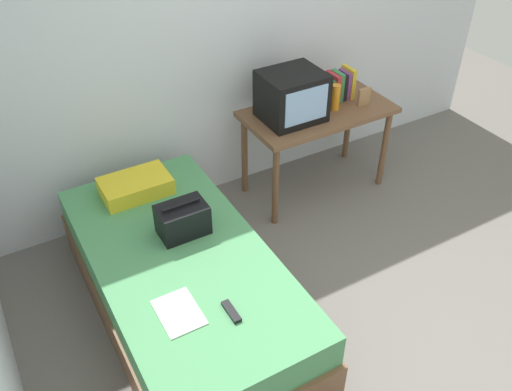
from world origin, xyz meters
The scene contains 12 objects.
ground_plane centered at (0.00, 0.00, 0.00)m, with size 8.00×8.00×0.00m, color slate.
wall_back centered at (0.00, 2.00, 1.30)m, with size 5.20×0.10×2.60m, color silver.
bed centered at (-0.91, 0.80, 0.26)m, with size 1.00×2.00×0.53m.
desk centered at (0.58, 1.54, 0.64)m, with size 1.16×0.60×0.73m.
tv centered at (0.32, 1.54, 0.91)m, with size 0.44×0.39×0.36m.
water_bottle centered at (0.69, 1.49, 0.83)m, with size 0.07×0.07×0.20m, color orange.
book_row centered at (0.81, 1.61, 0.85)m, with size 0.21×0.17×0.24m.
picture_frame centered at (0.92, 1.43, 0.80)m, with size 0.11×0.02×0.14m, color #9E754C.
pillow centered at (-0.93, 1.50, 0.58)m, with size 0.46×0.29×0.11m, color yellow.
handbag centered at (-0.81, 0.97, 0.63)m, with size 0.30×0.20×0.23m.
magazine centered at (-1.10, 0.39, 0.53)m, with size 0.21×0.29×0.01m, color white.
remote_dark centered at (-0.86, 0.26, 0.54)m, with size 0.04×0.16×0.02m, color black.
Camera 1 is at (-1.68, -1.45, 2.76)m, focal length 38.26 mm.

